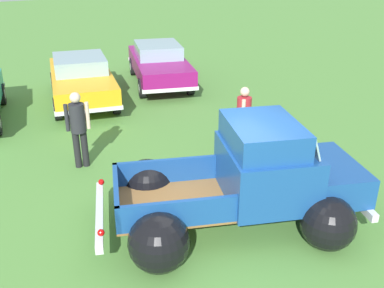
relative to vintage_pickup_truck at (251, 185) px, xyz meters
The scene contains 6 objects.
ground_plane 0.85m from the vintage_pickup_truck, 161.46° to the left, with size 80.00×80.00×0.00m, color #548C3D.
vintage_pickup_truck is the anchor object (origin of this frame).
show_car_1 8.19m from the vintage_pickup_truck, 94.59° to the left, with size 2.72×4.81×1.43m.
show_car_2 9.09m from the vintage_pickup_truck, 74.99° to the left, with size 3.03×4.94×1.43m.
spectator_0 4.15m from the vintage_pickup_truck, 119.05° to the left, with size 0.54×0.39×1.75m.
spectator_1 2.93m from the vintage_pickup_truck, 57.23° to the left, with size 0.48×0.48×1.65m.
Camera 1 is at (-3.78, -5.44, 4.55)m, focal length 40.73 mm.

